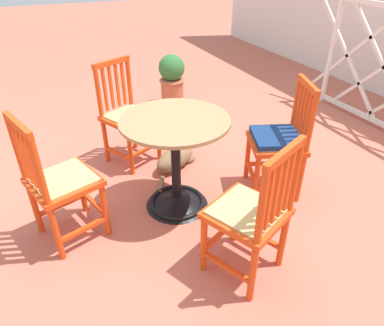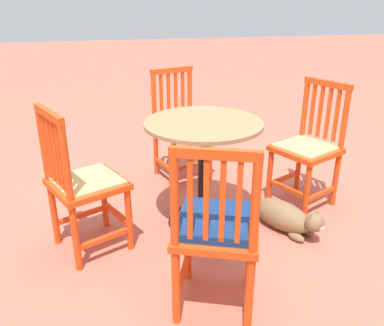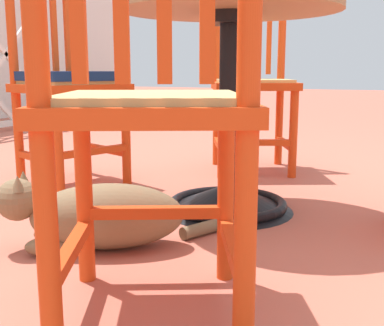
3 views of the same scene
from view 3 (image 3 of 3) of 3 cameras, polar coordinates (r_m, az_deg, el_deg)
ground_plane at (r=1.69m, az=2.66°, el=-6.78°), size 24.00×24.00×0.00m
cafe_table at (r=1.76m, az=4.27°, el=3.41°), size 0.76×0.76×0.73m
orange_chair_facing_out at (r=2.52m, az=7.06°, el=8.96°), size 0.53×0.53×0.91m
orange_chair_near_fence at (r=2.26m, az=-14.29°, el=8.85°), size 0.52×0.52×0.91m
orange_chair_tucked_in at (r=0.95m, az=-4.99°, el=6.17°), size 0.53×0.53×0.91m
tabby_cat at (r=1.45m, az=-11.26°, el=-6.09°), size 0.54×0.58×0.23m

